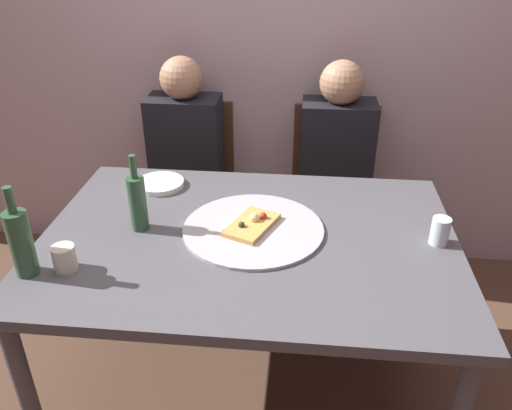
{
  "coord_description": "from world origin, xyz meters",
  "views": [
    {
      "loc": [
        0.18,
        -1.55,
        1.73
      ],
      "look_at": [
        0.01,
        0.14,
        0.79
      ],
      "focal_mm": 36.12,
      "sensor_mm": 36.0,
      "label": 1
    }
  ],
  "objects_px": {
    "chair_left": "(191,176)",
    "chair_right": "(333,182)",
    "pizza_slice_last": "(252,224)",
    "beer_bottle": "(138,202)",
    "pizza_tray": "(253,229)",
    "guest_in_sweater": "(183,166)",
    "wine_bottle": "(21,241)",
    "guest_in_beanie": "(336,173)",
    "dining_table": "(249,252)",
    "plate_stack": "(160,184)",
    "tumbler_near": "(64,258)",
    "tumbler_far": "(440,231)"
  },
  "relations": [
    {
      "from": "tumbler_near",
      "to": "guest_in_beanie",
      "type": "xyz_separation_m",
      "value": [
        0.91,
        1.03,
        -0.14
      ]
    },
    {
      "from": "chair_left",
      "to": "pizza_slice_last",
      "type": "bearing_deg",
      "value": 116.08
    },
    {
      "from": "plate_stack",
      "to": "chair_left",
      "type": "bearing_deg",
      "value": 90.07
    },
    {
      "from": "pizza_tray",
      "to": "dining_table",
      "type": "bearing_deg",
      "value": -108.83
    },
    {
      "from": "tumbler_near",
      "to": "plate_stack",
      "type": "height_order",
      "value": "tumbler_near"
    },
    {
      "from": "wine_bottle",
      "to": "guest_in_beanie",
      "type": "relative_size",
      "value": 0.26
    },
    {
      "from": "chair_left",
      "to": "chair_right",
      "type": "height_order",
      "value": "same"
    },
    {
      "from": "plate_stack",
      "to": "pizza_slice_last",
      "type": "bearing_deg",
      "value": -35.88
    },
    {
      "from": "chair_left",
      "to": "guest_in_sweater",
      "type": "distance_m",
      "value": 0.2
    },
    {
      "from": "wine_bottle",
      "to": "chair_left",
      "type": "distance_m",
      "value": 1.28
    },
    {
      "from": "tumbler_near",
      "to": "plate_stack",
      "type": "distance_m",
      "value": 0.63
    },
    {
      "from": "dining_table",
      "to": "tumbler_far",
      "type": "relative_size",
      "value": 14.85
    },
    {
      "from": "tumbler_near",
      "to": "guest_in_sweater",
      "type": "relative_size",
      "value": 0.07
    },
    {
      "from": "pizza_slice_last",
      "to": "tumbler_far",
      "type": "bearing_deg",
      "value": -2.26
    },
    {
      "from": "tumbler_near",
      "to": "chair_left",
      "type": "distance_m",
      "value": 1.22
    },
    {
      "from": "wine_bottle",
      "to": "guest_in_beanie",
      "type": "distance_m",
      "value": 1.49
    },
    {
      "from": "chair_left",
      "to": "tumbler_near",
      "type": "bearing_deg",
      "value": 82.96
    },
    {
      "from": "wine_bottle",
      "to": "guest_in_beanie",
      "type": "xyz_separation_m",
      "value": [
        1.02,
        1.06,
        -0.22
      ]
    },
    {
      "from": "beer_bottle",
      "to": "guest_in_beanie",
      "type": "distance_m",
      "value": 1.08
    },
    {
      "from": "tumbler_near",
      "to": "guest_in_beanie",
      "type": "bearing_deg",
      "value": 48.42
    },
    {
      "from": "beer_bottle",
      "to": "chair_right",
      "type": "relative_size",
      "value": 0.32
    },
    {
      "from": "chair_right",
      "to": "guest_in_beanie",
      "type": "xyz_separation_m",
      "value": [
        0.0,
        -0.15,
        0.13
      ]
    },
    {
      "from": "dining_table",
      "to": "wine_bottle",
      "type": "distance_m",
      "value": 0.76
    },
    {
      "from": "pizza_slice_last",
      "to": "plate_stack",
      "type": "distance_m",
      "value": 0.53
    },
    {
      "from": "dining_table",
      "to": "wine_bottle",
      "type": "height_order",
      "value": "wine_bottle"
    },
    {
      "from": "pizza_slice_last",
      "to": "wine_bottle",
      "type": "xyz_separation_m",
      "value": [
        -0.69,
        -0.33,
        0.1
      ]
    },
    {
      "from": "pizza_tray",
      "to": "plate_stack",
      "type": "distance_m",
      "value": 0.53
    },
    {
      "from": "tumbler_near",
      "to": "beer_bottle",
      "type": "bearing_deg",
      "value": 58.77
    },
    {
      "from": "chair_left",
      "to": "guest_in_beanie",
      "type": "relative_size",
      "value": 0.77
    },
    {
      "from": "beer_bottle",
      "to": "plate_stack",
      "type": "distance_m",
      "value": 0.35
    },
    {
      "from": "chair_right",
      "to": "beer_bottle",
      "type": "bearing_deg",
      "value": 50.53
    },
    {
      "from": "guest_in_sweater",
      "to": "plate_stack",
      "type": "bearing_deg",
      "value": 90.09
    },
    {
      "from": "pizza_tray",
      "to": "guest_in_sweater",
      "type": "relative_size",
      "value": 0.44
    },
    {
      "from": "dining_table",
      "to": "pizza_tray",
      "type": "bearing_deg",
      "value": 71.17
    },
    {
      "from": "chair_right",
      "to": "guest_in_sweater",
      "type": "xyz_separation_m",
      "value": [
        -0.77,
        -0.15,
        0.13
      ]
    },
    {
      "from": "pizza_slice_last",
      "to": "guest_in_beanie",
      "type": "height_order",
      "value": "guest_in_beanie"
    },
    {
      "from": "dining_table",
      "to": "plate_stack",
      "type": "height_order",
      "value": "plate_stack"
    },
    {
      "from": "tumbler_near",
      "to": "guest_in_sweater",
      "type": "bearing_deg",
      "value": 81.94
    },
    {
      "from": "pizza_tray",
      "to": "wine_bottle",
      "type": "xyz_separation_m",
      "value": [
        -0.69,
        -0.33,
        0.11
      ]
    },
    {
      "from": "dining_table",
      "to": "plate_stack",
      "type": "relative_size",
      "value": 7.3
    },
    {
      "from": "pizza_slice_last",
      "to": "chair_right",
      "type": "height_order",
      "value": "chair_right"
    },
    {
      "from": "pizza_slice_last",
      "to": "beer_bottle",
      "type": "xyz_separation_m",
      "value": [
        -0.41,
        -0.03,
        0.09
      ]
    },
    {
      "from": "beer_bottle",
      "to": "guest_in_sweater",
      "type": "distance_m",
      "value": 0.78
    },
    {
      "from": "wine_bottle",
      "to": "tumbler_far",
      "type": "distance_m",
      "value": 1.38
    },
    {
      "from": "chair_left",
      "to": "chair_right",
      "type": "distance_m",
      "value": 0.77
    },
    {
      "from": "wine_bottle",
      "to": "guest_in_sweater",
      "type": "height_order",
      "value": "guest_in_sweater"
    },
    {
      "from": "pizza_tray",
      "to": "pizza_slice_last",
      "type": "relative_size",
      "value": 2.04
    },
    {
      "from": "guest_in_sweater",
      "to": "dining_table",
      "type": "bearing_deg",
      "value": 118.7
    },
    {
      "from": "dining_table",
      "to": "pizza_tray",
      "type": "relative_size",
      "value": 2.89
    },
    {
      "from": "tumbler_far",
      "to": "chair_right",
      "type": "height_order",
      "value": "chair_right"
    }
  ]
}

